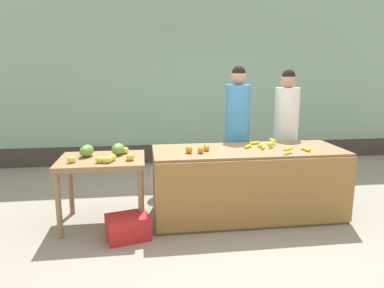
{
  "coord_description": "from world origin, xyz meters",
  "views": [
    {
      "loc": [
        -0.91,
        -4.05,
        1.78
      ],
      "look_at": [
        -0.33,
        0.15,
        0.9
      ],
      "focal_mm": 33.19,
      "sensor_mm": 36.0,
      "label": 1
    }
  ],
  "objects_px": {
    "vendor_woman_white_shirt": "(286,133)",
    "produce_crate": "(128,227)",
    "vendor_woman_blue_shirt": "(237,133)",
    "produce_sack": "(163,177)"
  },
  "relations": [
    {
      "from": "vendor_woman_white_shirt",
      "to": "produce_crate",
      "type": "relative_size",
      "value": 4.08
    },
    {
      "from": "vendor_woman_white_shirt",
      "to": "produce_crate",
      "type": "xyz_separation_m",
      "value": [
        -2.2,
        -1.15,
        -0.77
      ]
    },
    {
      "from": "vendor_woman_blue_shirt",
      "to": "produce_sack",
      "type": "relative_size",
      "value": 3.17
    },
    {
      "from": "produce_crate",
      "to": "vendor_woman_blue_shirt",
      "type": "bearing_deg",
      "value": 36.99
    },
    {
      "from": "vendor_woman_blue_shirt",
      "to": "produce_crate",
      "type": "height_order",
      "value": "vendor_woman_blue_shirt"
    },
    {
      "from": "produce_crate",
      "to": "produce_sack",
      "type": "xyz_separation_m",
      "value": [
        0.45,
        1.24,
        0.16
      ]
    },
    {
      "from": "produce_crate",
      "to": "produce_sack",
      "type": "height_order",
      "value": "produce_sack"
    },
    {
      "from": "vendor_woman_white_shirt",
      "to": "produce_crate",
      "type": "height_order",
      "value": "vendor_woman_white_shirt"
    },
    {
      "from": "produce_crate",
      "to": "vendor_woman_white_shirt",
      "type": "bearing_deg",
      "value": 27.56
    },
    {
      "from": "vendor_woman_white_shirt",
      "to": "produce_crate",
      "type": "bearing_deg",
      "value": -152.44
    }
  ]
}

